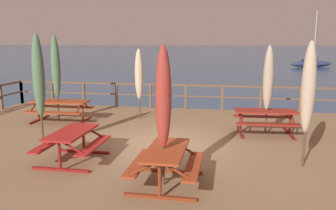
% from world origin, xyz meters
% --- Properties ---
extents(ground_plane, '(600.00, 600.00, 0.00)m').
position_xyz_m(ground_plane, '(0.00, 0.00, 0.00)').
color(ground_plane, navy).
extents(wooden_deck, '(16.00, 10.76, 0.69)m').
position_xyz_m(wooden_deck, '(0.00, 0.00, 0.35)').
color(wooden_deck, '#846647').
rests_on(wooden_deck, ground).
extents(railing_waterside_far, '(15.80, 0.10, 1.09)m').
position_xyz_m(railing_waterside_far, '(-0.00, 5.23, 1.43)').
color(railing_waterside_far, brown).
rests_on(railing_waterside_far, wooden_deck).
extents(picnic_table_front_right, '(2.12, 1.43, 0.78)m').
position_xyz_m(picnic_table_front_right, '(-4.27, 2.15, 1.26)').
color(picnic_table_front_right, '#993819').
rests_on(picnic_table_front_right, wooden_deck).
extents(picnic_table_mid_right, '(1.41, 1.68, 0.78)m').
position_xyz_m(picnic_table_mid_right, '(0.58, -2.70, 1.24)').
color(picnic_table_mid_right, '#993819').
rests_on(picnic_table_mid_right, wooden_deck).
extents(picnic_table_mid_centre, '(1.40, 1.67, 0.78)m').
position_xyz_m(picnic_table_mid_centre, '(-1.93, -1.75, 1.24)').
color(picnic_table_mid_centre, maroon).
rests_on(picnic_table_mid_centre, wooden_deck).
extents(picnic_table_mid_left, '(1.99, 1.53, 0.78)m').
position_xyz_m(picnic_table_mid_left, '(2.99, 1.68, 1.25)').
color(picnic_table_mid_left, maroon).
rests_on(picnic_table_mid_left, wooden_deck).
extents(patio_umbrella_tall_mid_right, '(0.32, 0.32, 3.14)m').
position_xyz_m(patio_umbrella_tall_mid_right, '(-4.34, 2.13, 2.69)').
color(patio_umbrella_tall_mid_right, '#4C3828').
rests_on(patio_umbrella_tall_mid_right, wooden_deck).
extents(patio_umbrella_short_back, '(0.32, 0.32, 2.86)m').
position_xyz_m(patio_umbrella_short_back, '(0.53, -2.72, 2.51)').
color(patio_umbrella_short_back, '#4C3828').
rests_on(patio_umbrella_short_back, wooden_deck).
extents(patio_umbrella_tall_back_left, '(0.32, 0.32, 3.13)m').
position_xyz_m(patio_umbrella_tall_back_left, '(-3.22, -0.89, 2.68)').
color(patio_umbrella_tall_back_left, '#4C3828').
rests_on(patio_umbrella_tall_back_left, wooden_deck).
extents(patio_umbrella_tall_back_right, '(0.32, 0.32, 2.81)m').
position_xyz_m(patio_umbrella_tall_back_right, '(3.01, 1.63, 2.48)').
color(patio_umbrella_tall_back_right, '#4C3828').
rests_on(patio_umbrella_tall_back_right, wooden_deck).
extents(patio_umbrella_short_mid, '(0.32, 0.32, 2.65)m').
position_xyz_m(patio_umbrella_short_mid, '(-1.51, 3.09, 2.38)').
color(patio_umbrella_short_mid, '#4C3828').
rests_on(patio_umbrella_short_mid, wooden_deck).
extents(patio_umbrella_short_front, '(0.32, 0.32, 2.94)m').
position_xyz_m(patio_umbrella_short_front, '(3.58, -1.12, 2.56)').
color(patio_umbrella_short_front, '#4C3828').
rests_on(patio_umbrella_short_front, wooden_deck).
extents(sailboat_distant, '(6.23, 3.38, 7.72)m').
position_xyz_m(sailboat_distant, '(13.28, 41.39, 0.51)').
color(sailboat_distant, navy).
rests_on(sailboat_distant, ground).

